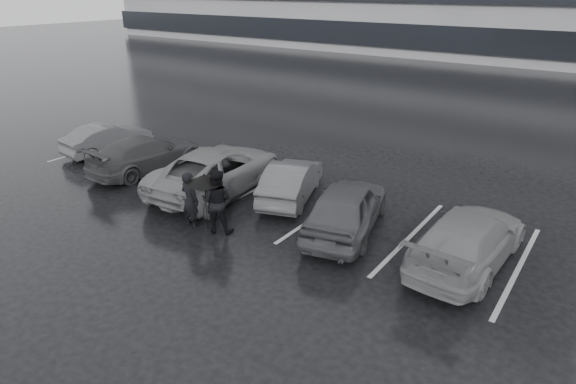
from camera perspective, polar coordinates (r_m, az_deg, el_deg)
The scene contains 11 objects.
ground at distance 13.31m, azimuth -3.64°, elevation -5.43°, with size 160.00×160.00×0.00m, color black.
car_main at distance 13.46m, azimuth 6.93°, elevation -1.78°, with size 1.70×4.23×1.44m, color black.
car_west_a at distance 15.48m, azimuth 0.40°, elevation 1.41°, with size 1.30×3.72×1.23m, color #2F2F32.
car_west_b at distance 16.20m, azimuth -8.34°, elevation 2.66°, with size 2.47×5.36×1.49m, color #525355.
car_west_c at distance 18.60m, azimuth -16.46°, elevation 4.36°, with size 1.82×4.48×1.30m, color black.
car_west_d at distance 21.21m, azimuth -20.58°, elevation 5.96°, with size 1.26×3.61×1.19m, color #2F2F32.
car_east at distance 12.66m, azimuth 20.58°, elevation -5.19°, with size 1.88×4.62×1.34m, color #525355.
pedestrian_left at distance 13.80m, azimuth -11.56°, elevation -0.95°, with size 0.61×0.40×1.66m, color black.
pedestrian_right at distance 13.38m, azimuth -8.43°, elevation -1.08°, with size 0.90×0.70×1.84m, color black.
umbrella at distance 13.29m, azimuth -9.90°, elevation 1.53°, with size 1.00×1.00×1.69m.
stall_stripes at distance 15.52m, azimuth -0.15°, elevation -0.98°, with size 19.72×5.00×0.00m.
Camera 1 is at (7.45, -8.99, 6.40)m, focal length 30.00 mm.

